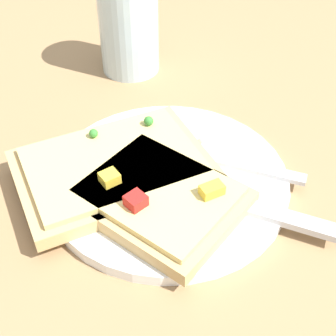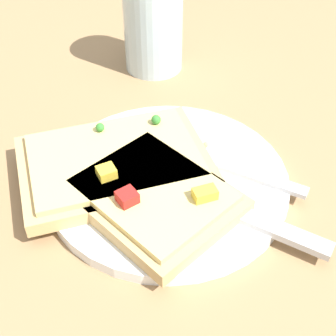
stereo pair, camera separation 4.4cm
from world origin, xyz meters
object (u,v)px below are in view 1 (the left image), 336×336
fork (193,154)px  knife (233,203)px  drinking_glass (129,23)px  plate (168,180)px  pizza_slice_main (113,167)px  pizza_slice_corner (159,197)px

fork → knife: knife is taller
drinking_glass → fork: bearing=46.6°
plate → pizza_slice_main: bearing=-67.0°
knife → drinking_glass: 0.28m
plate → pizza_slice_main: size_ratio=1.07×
pizza_slice_corner → pizza_slice_main: bearing=-4.0°
pizza_slice_main → pizza_slice_corner: 0.06m
pizza_slice_main → drinking_glass: drinking_glass is taller
pizza_slice_corner → drinking_glass: drinking_glass is taller
fork → drinking_glass: bearing=-48.8°
pizza_slice_main → pizza_slice_corner: same height
plate → drinking_glass: (-0.18, -0.14, 0.06)m
fork → pizza_slice_main: size_ratio=0.93×
fork → pizza_slice_corner: size_ratio=1.25×
pizza_slice_corner → drinking_glass: 0.26m
fork → knife: (0.05, 0.06, 0.00)m
fork → pizza_slice_main: bearing=38.9°
knife → pizza_slice_main: bearing=2.3°
fork → knife: bearing=136.2°
fork → pizza_slice_corner: pizza_slice_corner is taller
knife → pizza_slice_main: pizza_slice_main is taller
fork → knife: 0.08m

